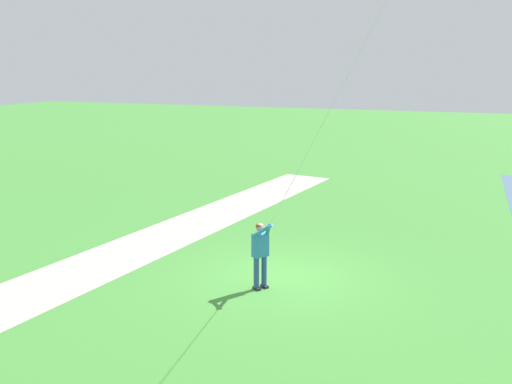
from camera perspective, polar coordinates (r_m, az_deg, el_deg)
ground_plane at (r=14.86m, az=2.39°, el=-9.02°), size 120.00×120.00×0.00m
walkway_path at (r=15.74m, az=-19.04°, el=-8.44°), size 6.81×32.02×0.02m
person_kite_flyer at (r=13.89m, az=0.50°, el=-6.00°), size 0.62×0.55×1.83m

